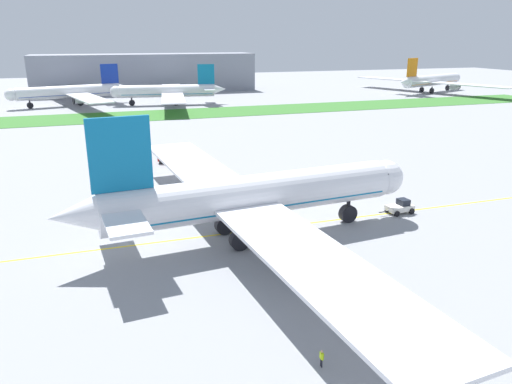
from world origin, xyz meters
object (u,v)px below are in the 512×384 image
object	(u,v)px
service_truck_baggage_loader	(172,155)
parked_airliner_far_centre	(71,92)
parked_airliner_far_outer	(431,81)
pushback_tug	(400,207)
parked_airliner_far_right	(169,91)
airliner_foreground	(249,197)
ground_crew_wingwalker_port	(322,357)

from	to	relation	value
service_truck_baggage_loader	parked_airliner_far_centre	world-z (taller)	parked_airliner_far_centre
parked_airliner_far_outer	parked_airliner_far_centre	bearing A→B (deg)	178.35
parked_airliner_far_centre	parked_airliner_far_outer	distance (m)	163.30
pushback_tug	parked_airliner_far_right	size ratio (longest dim) A/B	0.08
airliner_foreground	ground_crew_wingwalker_port	size ratio (longest dim) A/B	48.58
parked_airliner_far_centre	parked_airliner_far_outer	size ratio (longest dim) A/B	0.96
parked_airliner_far_right	parked_airliner_far_outer	world-z (taller)	parked_airliner_far_outer
airliner_foreground	service_truck_baggage_loader	distance (m)	44.68
ground_crew_wingwalker_port	parked_airliner_far_outer	distance (m)	221.16
parked_airliner_far_centre	parked_airliner_far_outer	bearing A→B (deg)	-1.65
parked_airliner_far_centre	parked_airliner_far_right	bearing A→B (deg)	-15.40
pushback_tug	parked_airliner_far_outer	size ratio (longest dim) A/B	0.08
airliner_foreground	parked_airliner_far_right	size ratio (longest dim) A/B	1.07
parked_airliner_far_right	airliner_foreground	bearing A→B (deg)	-94.53
airliner_foreground	pushback_tug	distance (m)	25.51
parked_airliner_far_outer	pushback_tug	bearing A→B (deg)	-128.51
service_truck_baggage_loader	parked_airliner_far_outer	distance (m)	172.49
airliner_foreground	parked_airliner_far_centre	distance (m)	150.74
airliner_foreground	service_truck_baggage_loader	bearing A→B (deg)	94.16
airliner_foreground	ground_crew_wingwalker_port	bearing A→B (deg)	-95.19
ground_crew_wingwalker_port	service_truck_baggage_loader	distance (m)	71.58
airliner_foreground	parked_airliner_far_right	bearing A→B (deg)	85.47
airliner_foreground	service_truck_baggage_loader	size ratio (longest dim) A/B	13.18
parked_airliner_far_right	parked_airliner_far_outer	bearing A→B (deg)	2.43
pushback_tug	parked_airliner_far_centre	xyz separation A→B (m)	(-50.54, 146.34, 4.26)
airliner_foreground	pushback_tug	size ratio (longest dim) A/B	12.97
airliner_foreground	pushback_tug	bearing A→B (deg)	5.06
ground_crew_wingwalker_port	parked_airliner_far_outer	size ratio (longest dim) A/B	0.02
parked_airliner_far_centre	parked_airliner_far_outer	world-z (taller)	parked_airliner_far_outer
ground_crew_wingwalker_port	parked_airliner_far_centre	distance (m)	177.33
pushback_tug	parked_airliner_far_right	world-z (taller)	parked_airliner_far_right
airliner_foreground	parked_airliner_far_centre	size ratio (longest dim) A/B	1.03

